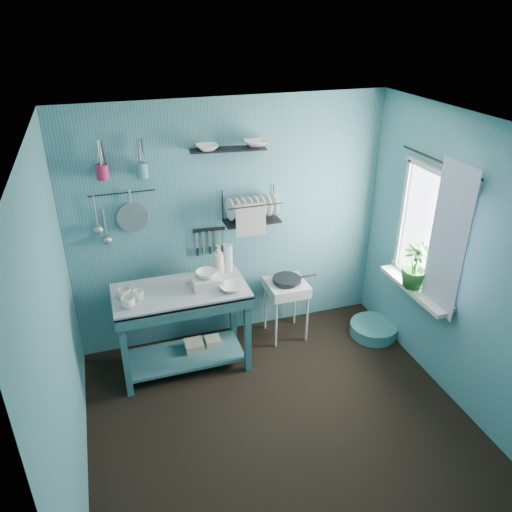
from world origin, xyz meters
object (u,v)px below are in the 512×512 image
object	(u,v)px
utensil_cup_teal	(142,170)
soap_bottle	(218,259)
mug_left	(128,303)
hotplate_stand	(286,309)
wash_tub	(207,282)
colander	(132,217)
dish_rack	(252,207)
work_counter	(183,329)
frying_pan	(287,279)
potted_plant	(415,266)
utensil_cup_magenta	(102,172)
storage_tin_large	(194,351)
storage_tin_small	(213,346)
floor_basin	(374,329)
mug_mid	(139,295)
mug_right	(124,294)
water_bottle	(228,258)

from	to	relation	value
utensil_cup_teal	soap_bottle	bearing A→B (deg)	-17.78
mug_left	hotplate_stand	xyz separation A→B (m)	(1.61, 0.34, -0.60)
wash_tub	colander	distance (m)	0.91
dish_rack	utensil_cup_teal	size ratio (longest dim) A/B	4.23
work_counter	mug_left	distance (m)	0.70
soap_bottle	frying_pan	xyz separation A→B (m)	(0.71, -0.02, -0.34)
frying_pan	potted_plant	bearing A→B (deg)	-36.43
utensil_cup_magenta	storage_tin_large	size ratio (longest dim) A/B	0.59
storage_tin_large	storage_tin_small	size ratio (longest dim) A/B	1.10
mug_left	dish_rack	bearing A→B (deg)	21.53
hotplate_stand	storage_tin_small	size ratio (longest dim) A/B	3.25
utensil_cup_teal	floor_basin	xyz separation A→B (m)	(2.24, -0.52, -1.85)
potted_plant	floor_basin	bearing A→B (deg)	99.86
colander	frying_pan	bearing A→B (deg)	-9.61
floor_basin	mug_mid	bearing A→B (deg)	178.60
utensil_cup_teal	frying_pan	bearing A→B (deg)	-9.27
storage_tin_large	wash_tub	bearing A→B (deg)	-25.02
frying_pan	storage_tin_small	xyz separation A→B (m)	(-0.83, -0.10, -0.59)
utensil_cup_teal	colander	bearing A→B (deg)	167.05
mug_left	mug_right	world-z (taller)	same
dish_rack	utensil_cup_magenta	size ratio (longest dim) A/B	4.23
mug_left	utensil_cup_teal	distance (m)	1.17
work_counter	hotplate_stand	distance (m)	1.15
frying_pan	floor_basin	size ratio (longest dim) A/B	0.59
dish_rack	mug_left	bearing A→B (deg)	-150.81
water_bottle	storage_tin_large	xyz separation A→B (m)	(-0.42, -0.17, -0.91)
mug_mid	potted_plant	bearing A→B (deg)	-11.08
work_counter	colander	bearing A→B (deg)	123.86
potted_plant	work_counter	bearing A→B (deg)	165.47
frying_pan	utensil_cup_teal	xyz separation A→B (m)	(-1.33, 0.22, 1.23)
hotplate_stand	colander	world-z (taller)	colander
utensil_cup_magenta	work_counter	bearing A→B (deg)	-36.69
mug_left	mug_right	xyz separation A→B (m)	(-0.02, 0.16, 0.00)
work_counter	dish_rack	size ratio (longest dim) A/B	2.25
water_bottle	floor_basin	distance (m)	1.83
storage_tin_small	hotplate_stand	bearing A→B (deg)	6.92
frying_pan	work_counter	bearing A→B (deg)	-170.91
mug_mid	frying_pan	distance (m)	1.55
mug_mid	utensil_cup_teal	distance (m)	1.11
dish_rack	floor_basin	xyz separation A→B (m)	(1.24, -0.47, -1.40)
mug_right	colander	distance (m)	0.71
potted_plant	storage_tin_small	world-z (taller)	potted_plant
hotplate_stand	mug_right	bearing A→B (deg)	-179.20
mug_mid	utensil_cup_magenta	distance (m)	1.12
storage_tin_small	floor_basin	xyz separation A→B (m)	(1.75, -0.20, -0.04)
water_bottle	storage_tin_small	size ratio (longest dim) A/B	1.40
utensil_cup_magenta	storage_tin_small	distance (m)	2.04
mug_mid	soap_bottle	distance (m)	0.85
hotplate_stand	soap_bottle	bearing A→B (deg)	172.94
hotplate_stand	dish_rack	distance (m)	1.20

